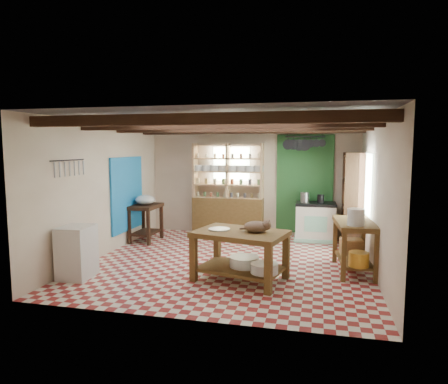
% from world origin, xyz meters
% --- Properties ---
extents(floor, '(5.00, 5.00, 0.02)m').
position_xyz_m(floor, '(0.00, 0.00, -0.01)').
color(floor, maroon).
rests_on(floor, ground).
extents(ceiling, '(5.00, 5.00, 0.02)m').
position_xyz_m(ceiling, '(0.00, 0.00, 2.60)').
color(ceiling, '#4C4B50').
rests_on(ceiling, wall_back).
extents(wall_back, '(5.00, 0.04, 2.60)m').
position_xyz_m(wall_back, '(0.00, 2.50, 1.30)').
color(wall_back, beige).
rests_on(wall_back, floor).
extents(wall_front, '(5.00, 0.04, 2.60)m').
position_xyz_m(wall_front, '(0.00, -2.50, 1.30)').
color(wall_front, beige).
rests_on(wall_front, floor).
extents(wall_left, '(0.04, 5.00, 2.60)m').
position_xyz_m(wall_left, '(-2.50, 0.00, 1.30)').
color(wall_left, beige).
rests_on(wall_left, floor).
extents(wall_right, '(0.04, 5.00, 2.60)m').
position_xyz_m(wall_right, '(2.50, 0.00, 1.30)').
color(wall_right, beige).
rests_on(wall_right, floor).
extents(ceiling_beams, '(5.00, 3.80, 0.15)m').
position_xyz_m(ceiling_beams, '(0.00, 0.00, 2.48)').
color(ceiling_beams, '#382013').
rests_on(ceiling_beams, ceiling).
extents(blue_wall_patch, '(0.04, 1.40, 1.60)m').
position_xyz_m(blue_wall_patch, '(-2.47, 0.90, 1.10)').
color(blue_wall_patch, blue).
rests_on(blue_wall_patch, wall_left).
extents(green_wall_patch, '(1.30, 0.04, 2.30)m').
position_xyz_m(green_wall_patch, '(1.25, 2.47, 1.25)').
color(green_wall_patch, '#215425').
rests_on(green_wall_patch, wall_back).
extents(window_back, '(0.90, 0.02, 0.80)m').
position_xyz_m(window_back, '(-0.50, 2.48, 1.70)').
color(window_back, silver).
rests_on(window_back, wall_back).
extents(window_right, '(0.02, 1.30, 1.20)m').
position_xyz_m(window_right, '(2.48, 1.00, 1.40)').
color(window_right, silver).
rests_on(window_right, wall_right).
extents(utensil_rail, '(0.06, 0.90, 0.28)m').
position_xyz_m(utensil_rail, '(-2.44, -1.20, 1.78)').
color(utensil_rail, black).
rests_on(utensil_rail, wall_left).
extents(pot_rack, '(0.86, 0.12, 0.36)m').
position_xyz_m(pot_rack, '(1.25, 2.05, 2.18)').
color(pot_rack, black).
rests_on(pot_rack, ceiling).
extents(shelving_unit, '(1.70, 0.34, 2.20)m').
position_xyz_m(shelving_unit, '(-0.55, 2.31, 1.10)').
color(shelving_unit, tan).
rests_on(shelving_unit, floor).
extents(tall_rack, '(0.40, 0.86, 2.00)m').
position_xyz_m(tall_rack, '(2.28, 1.80, 1.00)').
color(tall_rack, '#382013').
rests_on(tall_rack, floor).
extents(work_table, '(1.58, 1.24, 0.79)m').
position_xyz_m(work_table, '(0.38, -0.89, 0.40)').
color(work_table, brown).
rests_on(work_table, floor).
extents(stove, '(0.90, 0.62, 0.87)m').
position_xyz_m(stove, '(1.52, 2.15, 0.43)').
color(stove, silver).
rests_on(stove, floor).
extents(prep_table, '(0.58, 0.83, 0.83)m').
position_xyz_m(prep_table, '(-2.20, 1.22, 0.41)').
color(prep_table, '#382013').
rests_on(prep_table, floor).
extents(white_cabinet, '(0.50, 0.59, 0.85)m').
position_xyz_m(white_cabinet, '(-2.22, -1.39, 0.42)').
color(white_cabinet, silver).
rests_on(white_cabinet, floor).
extents(right_counter, '(0.71, 1.26, 0.87)m').
position_xyz_m(right_counter, '(2.18, -0.04, 0.44)').
color(right_counter, brown).
rests_on(right_counter, floor).
extents(cat, '(0.41, 0.32, 0.18)m').
position_xyz_m(cat, '(0.64, -0.90, 0.88)').
color(cat, '#82624B').
rests_on(cat, work_table).
extents(steel_tray, '(0.42, 0.42, 0.02)m').
position_xyz_m(steel_tray, '(0.03, -0.86, 0.80)').
color(steel_tray, '#95959C').
rests_on(steel_tray, work_table).
extents(basin_large, '(0.57, 0.57, 0.16)m').
position_xyz_m(basin_large, '(0.44, -0.86, 0.29)').
color(basin_large, silver).
rests_on(basin_large, work_table).
extents(basin_small, '(0.51, 0.51, 0.15)m').
position_xyz_m(basin_small, '(0.79, -1.10, 0.28)').
color(basin_small, silver).
rests_on(basin_small, work_table).
extents(kettle_left, '(0.20, 0.20, 0.23)m').
position_xyz_m(kettle_left, '(1.27, 2.14, 0.98)').
color(kettle_left, '#95959C').
rests_on(kettle_left, stove).
extents(kettle_right, '(0.15, 0.15, 0.19)m').
position_xyz_m(kettle_right, '(1.62, 2.15, 0.96)').
color(kettle_right, black).
rests_on(kettle_right, stove).
extents(enamel_bowl, '(0.44, 0.44, 0.22)m').
position_xyz_m(enamel_bowl, '(-2.20, 1.22, 0.94)').
color(enamel_bowl, silver).
rests_on(enamel_bowl, prep_table).
extents(white_bucket, '(0.29, 0.29, 0.27)m').
position_xyz_m(white_bucket, '(2.16, -0.39, 1.00)').
color(white_bucket, silver).
rests_on(white_bucket, right_counter).
extents(wicker_basket, '(0.40, 0.33, 0.26)m').
position_xyz_m(wicker_basket, '(2.16, 0.26, 0.36)').
color(wicker_basket, '#AB7644').
rests_on(wicker_basket, right_counter).
extents(yellow_tub, '(0.34, 0.34, 0.23)m').
position_xyz_m(yellow_tub, '(2.22, -0.48, 0.35)').
color(yellow_tub, orange).
rests_on(yellow_tub, right_counter).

